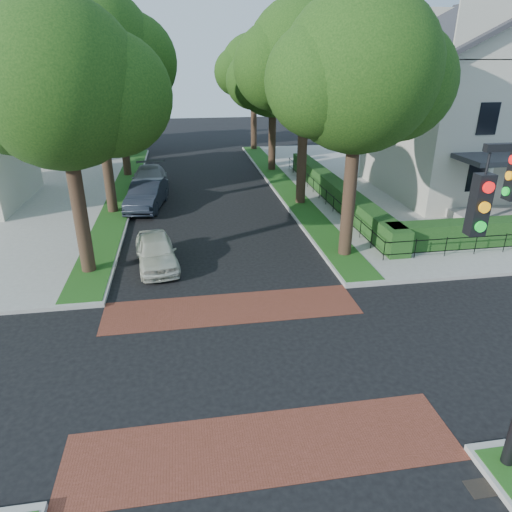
# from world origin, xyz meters

# --- Properties ---
(ground) EXTENTS (120.00, 120.00, 0.00)m
(ground) POSITION_xyz_m (0.00, 0.00, 0.00)
(ground) COLOR black
(ground) RESTS_ON ground
(sidewalk_ne) EXTENTS (30.00, 30.00, 0.15)m
(sidewalk_ne) POSITION_xyz_m (19.50, 19.00, 0.07)
(sidewalk_ne) COLOR gray
(sidewalk_ne) RESTS_ON ground
(crosswalk_far) EXTENTS (9.00, 2.20, 0.01)m
(crosswalk_far) POSITION_xyz_m (0.00, 3.20, 0.01)
(crosswalk_far) COLOR brown
(crosswalk_far) RESTS_ON ground
(crosswalk_near) EXTENTS (9.00, 2.20, 0.01)m
(crosswalk_near) POSITION_xyz_m (0.00, -3.20, 0.01)
(crosswalk_near) COLOR brown
(crosswalk_near) RESTS_ON ground
(storm_drain) EXTENTS (0.65, 0.45, 0.01)m
(storm_drain) POSITION_xyz_m (4.30, -5.00, 0.01)
(storm_drain) COLOR black
(storm_drain) RESTS_ON ground
(grass_strip_ne) EXTENTS (1.60, 29.80, 0.02)m
(grass_strip_ne) POSITION_xyz_m (5.40, 19.10, 0.16)
(grass_strip_ne) COLOR #194513
(grass_strip_ne) RESTS_ON sidewalk_ne
(grass_strip_nw) EXTENTS (1.60, 29.80, 0.02)m
(grass_strip_nw) POSITION_xyz_m (-5.40, 19.10, 0.16)
(grass_strip_nw) COLOR #194513
(grass_strip_nw) RESTS_ON sidewalk_nw
(tree_right_near) EXTENTS (7.75, 6.67, 10.66)m
(tree_right_near) POSITION_xyz_m (5.60, 7.24, 7.63)
(tree_right_near) COLOR black
(tree_right_near) RESTS_ON sidewalk_ne
(tree_right_mid) EXTENTS (8.25, 7.09, 11.22)m
(tree_right_mid) POSITION_xyz_m (5.61, 15.25, 7.99)
(tree_right_mid) COLOR black
(tree_right_mid) RESTS_ON sidewalk_ne
(tree_right_far) EXTENTS (7.25, 6.23, 9.74)m
(tree_right_far) POSITION_xyz_m (5.60, 24.22, 6.91)
(tree_right_far) COLOR black
(tree_right_far) RESTS_ON sidewalk_ne
(tree_right_back) EXTENTS (7.50, 6.45, 10.20)m
(tree_right_back) POSITION_xyz_m (5.60, 33.23, 7.27)
(tree_right_back) COLOR black
(tree_right_back) RESTS_ON sidewalk_ne
(tree_left_near) EXTENTS (7.50, 6.45, 10.20)m
(tree_left_near) POSITION_xyz_m (-5.40, 7.23, 7.27)
(tree_left_near) COLOR black
(tree_left_near) RESTS_ON sidewalk_nw
(tree_left_mid) EXTENTS (8.00, 6.88, 11.48)m
(tree_left_mid) POSITION_xyz_m (-5.39, 15.24, 8.34)
(tree_left_mid) COLOR black
(tree_left_mid) RESTS_ON sidewalk_nw
(tree_left_far) EXTENTS (7.00, 6.02, 9.86)m
(tree_left_far) POSITION_xyz_m (-5.40, 24.22, 7.12)
(tree_left_far) COLOR black
(tree_left_far) RESTS_ON sidewalk_nw
(tree_left_back) EXTENTS (7.75, 6.66, 10.44)m
(tree_left_back) POSITION_xyz_m (-5.40, 33.24, 7.41)
(tree_left_back) COLOR black
(tree_left_back) RESTS_ON sidewalk_nw
(hedge_main_road) EXTENTS (1.00, 18.00, 1.20)m
(hedge_main_road) POSITION_xyz_m (7.70, 15.00, 0.75)
(hedge_main_road) COLOR #163A14
(hedge_main_road) RESTS_ON sidewalk_ne
(fence_main_road) EXTENTS (0.06, 18.00, 0.90)m
(fence_main_road) POSITION_xyz_m (6.90, 15.00, 0.60)
(fence_main_road) COLOR black
(fence_main_road) RESTS_ON sidewalk_ne
(house_victorian) EXTENTS (13.00, 13.05, 12.48)m
(house_victorian) POSITION_xyz_m (17.51, 15.92, 6.02)
(house_victorian) COLOR #BBB8A8
(house_victorian) RESTS_ON sidewalk_ne
(house_left_far) EXTENTS (10.00, 9.00, 10.14)m
(house_left_far) POSITION_xyz_m (-15.49, 31.99, 5.04)
(house_left_far) COLOR #BBB8A8
(house_left_far) RESTS_ON sidewalk_nw
(parked_car_front) EXTENTS (2.14, 4.18, 1.36)m
(parked_car_front) POSITION_xyz_m (-2.76, 7.30, 0.68)
(parked_car_front) COLOR beige
(parked_car_front) RESTS_ON ground
(parked_car_middle) EXTENTS (2.48, 5.11, 1.62)m
(parked_car_middle) POSITION_xyz_m (-3.60, 15.77, 0.81)
(parked_car_middle) COLOR #1D222C
(parked_car_middle) RESTS_ON ground
(parked_car_rear) EXTENTS (2.35, 5.53, 1.59)m
(parked_car_rear) POSITION_xyz_m (-3.60, 19.50, 0.80)
(parked_car_rear) COLOR slate
(parked_car_rear) RESTS_ON ground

